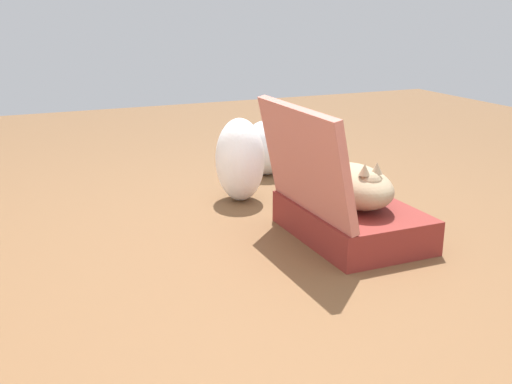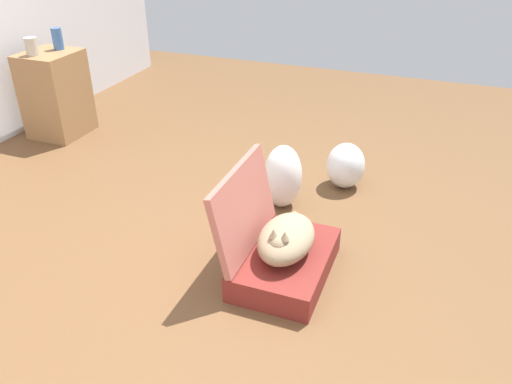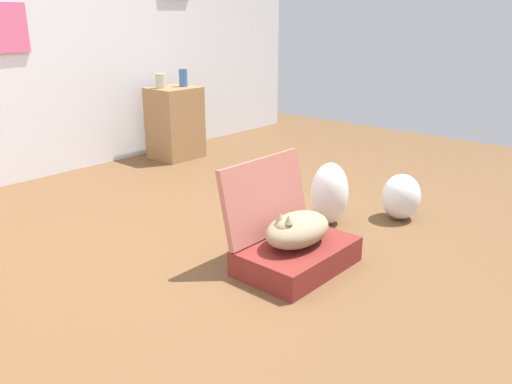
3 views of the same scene
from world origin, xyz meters
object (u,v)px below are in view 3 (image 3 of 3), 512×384
(side_table, at_px, (175,123))
(plastic_bag_clear, at_px, (401,197))
(vase_short, at_px, (183,78))
(vase_tall, at_px, (161,81))
(cat, at_px, (297,229))
(suitcase_base, at_px, (297,256))
(plastic_bag_white, at_px, (329,194))

(side_table, bearing_deg, plastic_bag_clear, -91.46)
(plastic_bag_clear, bearing_deg, vase_short, 85.94)
(plastic_bag_clear, height_order, vase_tall, vase_tall)
(cat, height_order, side_table, side_table)
(side_table, relative_size, vase_short, 4.08)
(suitcase_base, relative_size, plastic_bag_clear, 2.05)
(side_table, distance_m, vase_short, 0.45)
(suitcase_base, height_order, cat, cat)
(plastic_bag_white, height_order, vase_short, vase_short)
(side_table, bearing_deg, vase_short, -12.56)
(cat, xyz_separation_m, plastic_bag_white, (0.68, 0.24, -0.02))
(suitcase_base, bearing_deg, cat, 176.21)
(vase_tall, bearing_deg, vase_short, -17.27)
(cat, relative_size, vase_tall, 3.80)
(suitcase_base, xyz_separation_m, vase_tall, (1.03, 2.43, 0.69))
(cat, xyz_separation_m, vase_tall, (1.04, 2.43, 0.53))
(suitcase_base, distance_m, plastic_bag_clear, 1.09)
(plastic_bag_white, distance_m, vase_short, 2.27)
(suitcase_base, distance_m, vase_tall, 2.73)
(plastic_bag_white, bearing_deg, cat, -160.37)
(side_table, height_order, vase_tall, vase_tall)
(cat, distance_m, plastic_bag_white, 0.73)
(vase_tall, bearing_deg, suitcase_base, -113.01)
(side_table, xyz_separation_m, vase_short, (0.11, -0.02, 0.43))
(cat, relative_size, plastic_bag_clear, 1.62)
(side_table, bearing_deg, suitcase_base, -115.60)
(cat, height_order, vase_tall, vase_tall)
(plastic_bag_white, relative_size, plastic_bag_clear, 1.33)
(side_table, relative_size, vase_tall, 5.09)
(plastic_bag_white, distance_m, side_table, 2.20)
(suitcase_base, height_order, side_table, side_table)
(vase_tall, height_order, vase_short, vase_short)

